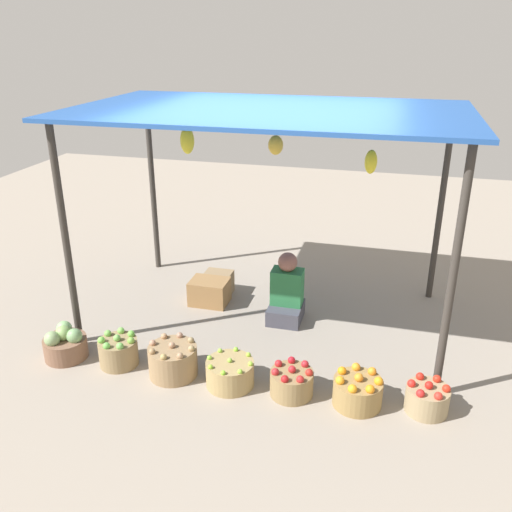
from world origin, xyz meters
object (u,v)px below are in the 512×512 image
basket_potatoes (173,360)px  basket_limes (230,373)px  basket_green_apples (118,351)px  wooden_crate_stacked_rear (209,292)px  basket_red_apples (292,382)px  vendor_person (287,294)px  wooden_crate_near_vendor (218,284)px  basket_red_tomatoes (427,398)px  basket_cabbages (65,344)px  basket_oranges (358,391)px

basket_potatoes → basket_limes: 0.56m
basket_green_apples → wooden_crate_stacked_rear: 1.47m
basket_red_apples → vendor_person: bearing=103.8°
wooden_crate_near_vendor → basket_limes: bearing=-68.1°
basket_red_tomatoes → wooden_crate_stacked_rear: (-2.41, 1.39, 0.02)m
basket_cabbages → basket_red_apples: basket_cabbages is taller
basket_oranges → basket_red_tomatoes: basket_oranges is taller
vendor_person → basket_green_apples: bearing=-137.1°
basket_oranges → wooden_crate_stacked_rear: basket_oranges is taller
basket_cabbages → basket_red_apples: (2.26, -0.02, -0.02)m
basket_red_tomatoes → basket_oranges: bearing=-174.1°
basket_oranges → wooden_crate_near_vendor: size_ratio=1.27×
basket_red_tomatoes → wooden_crate_near_vendor: 2.89m
basket_green_apples → basket_potatoes: bearing=-2.6°
vendor_person → wooden_crate_stacked_rear: bearing=172.0°
basket_cabbages → basket_red_apples: bearing=-0.4°
vendor_person → basket_red_tomatoes: bearing=-40.4°
basket_potatoes → basket_limes: bearing=-1.9°
basket_potatoes → wooden_crate_near_vendor: 1.68m
basket_red_tomatoes → basket_green_apples: bearing=-179.5°
basket_cabbages → basket_red_tomatoes: size_ratio=1.15×
basket_red_apples → wooden_crate_near_vendor: basket_red_apples is taller
wooden_crate_stacked_rear → basket_limes: bearing=-64.3°
vendor_person → basket_green_apples: size_ratio=2.10×
basket_potatoes → wooden_crate_stacked_rear: basket_potatoes is taller
basket_potatoes → wooden_crate_stacked_rear: 1.44m
basket_green_apples → basket_limes: (1.13, -0.04, -0.02)m
basket_cabbages → basket_oranges: basket_cabbages is taller
basket_limes → basket_red_tomatoes: bearing=2.3°
basket_red_apples → basket_oranges: size_ratio=0.90×
basket_potatoes → basket_limes: size_ratio=1.04×
basket_green_apples → basket_oranges: (2.27, -0.03, -0.01)m
vendor_person → basket_cabbages: 2.34m
basket_oranges → basket_red_tomatoes: (0.57, 0.06, -0.01)m
basket_oranges → wooden_crate_near_vendor: (-1.82, 1.68, 0.01)m
basket_limes → basket_oranges: (1.14, 0.01, 0.01)m
vendor_person → basket_potatoes: size_ratio=1.72×
basket_red_apples → basket_red_tomatoes: size_ratio=1.05×
basket_cabbages → wooden_crate_near_vendor: size_ratio=1.25×
basket_limes → basket_oranges: basket_oranges is taller
basket_red_tomatoes → wooden_crate_near_vendor: (-2.39, 1.62, 0.01)m
vendor_person → wooden_crate_stacked_rear: (-0.94, 0.13, -0.15)m
basket_cabbages → basket_oranges: bearing=-0.2°
basket_potatoes → basket_red_apples: 1.13m
basket_potatoes → wooden_crate_near_vendor: bearing=94.1°
basket_red_apples → basket_limes: bearing=-179.6°
basket_cabbages → basket_red_tomatoes: bearing=0.8°
wooden_crate_near_vendor → basket_potatoes: bearing=-85.9°
vendor_person → basket_potatoes: (-0.80, -1.30, -0.15)m
basket_oranges → wooden_crate_stacked_rear: size_ratio=0.97×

